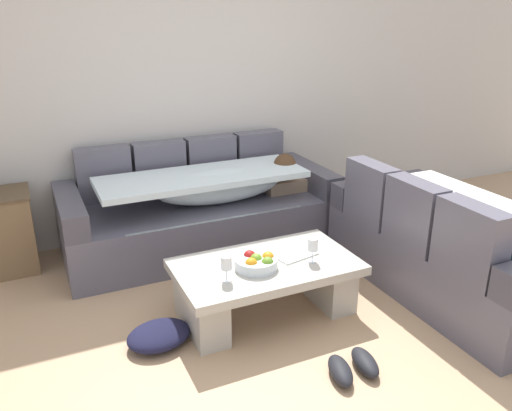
{
  "coord_description": "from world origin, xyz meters",
  "views": [
    {
      "loc": [
        -1.41,
        -2.3,
        1.93
      ],
      "look_at": [
        0.12,
        1.01,
        0.55
      ],
      "focal_mm": 36.06,
      "sensor_mm": 36.0,
      "label": 1
    }
  ],
  "objects_px": {
    "wine_glass_near_left": "(226,264)",
    "open_magazine": "(293,254)",
    "couch_along_wall": "(204,210)",
    "crumpled_garment": "(159,335)",
    "wine_glass_near_right": "(313,246)",
    "couch_near_window": "(449,248)",
    "coffee_table": "(266,282)",
    "fruit_bowl": "(257,262)",
    "pair_of_shoes": "(353,366)"
  },
  "relations": [
    {
      "from": "wine_glass_near_left",
      "to": "open_magazine",
      "type": "height_order",
      "value": "wine_glass_near_left"
    },
    {
      "from": "couch_along_wall",
      "to": "crumpled_garment",
      "type": "relative_size",
      "value": 5.68
    },
    {
      "from": "crumpled_garment",
      "to": "wine_glass_near_right",
      "type": "bearing_deg",
      "value": -3.81
    },
    {
      "from": "couch_along_wall",
      "to": "couch_near_window",
      "type": "height_order",
      "value": "same"
    },
    {
      "from": "couch_near_window",
      "to": "coffee_table",
      "type": "bearing_deg",
      "value": 79.14
    },
    {
      "from": "coffee_table",
      "to": "open_magazine",
      "type": "distance_m",
      "value": 0.27
    },
    {
      "from": "fruit_bowl",
      "to": "couch_near_window",
      "type": "bearing_deg",
      "value": -8.62
    },
    {
      "from": "fruit_bowl",
      "to": "wine_glass_near_right",
      "type": "bearing_deg",
      "value": -10.44
    },
    {
      "from": "fruit_bowl",
      "to": "crumpled_garment",
      "type": "height_order",
      "value": "fruit_bowl"
    },
    {
      "from": "coffee_table",
      "to": "fruit_bowl",
      "type": "xyz_separation_m",
      "value": [
        -0.09,
        -0.04,
        0.18
      ]
    },
    {
      "from": "couch_near_window",
      "to": "crumpled_garment",
      "type": "relative_size",
      "value": 4.53
    },
    {
      "from": "couch_along_wall",
      "to": "open_magazine",
      "type": "distance_m",
      "value": 1.19
    },
    {
      "from": "wine_glass_near_right",
      "to": "crumpled_garment",
      "type": "xyz_separation_m",
      "value": [
        -1.04,
        0.07,
        -0.44
      ]
    },
    {
      "from": "wine_glass_near_left",
      "to": "couch_near_window",
      "type": "bearing_deg",
      "value": -4.85
    },
    {
      "from": "wine_glass_near_left",
      "to": "wine_glass_near_right",
      "type": "xyz_separation_m",
      "value": [
        0.61,
        0.01,
        0.0
      ]
    },
    {
      "from": "couch_near_window",
      "to": "wine_glass_near_left",
      "type": "distance_m",
      "value": 1.69
    },
    {
      "from": "fruit_bowl",
      "to": "crumpled_garment",
      "type": "bearing_deg",
      "value": 179.95
    },
    {
      "from": "pair_of_shoes",
      "to": "wine_glass_near_right",
      "type": "bearing_deg",
      "value": 80.51
    },
    {
      "from": "couch_along_wall",
      "to": "fruit_bowl",
      "type": "xyz_separation_m",
      "value": [
        -0.07,
        -1.24,
        0.09
      ]
    },
    {
      "from": "coffee_table",
      "to": "wine_glass_near_right",
      "type": "height_order",
      "value": "wine_glass_near_right"
    },
    {
      "from": "coffee_table",
      "to": "wine_glass_near_left",
      "type": "distance_m",
      "value": 0.43
    },
    {
      "from": "fruit_bowl",
      "to": "wine_glass_near_left",
      "type": "height_order",
      "value": "wine_glass_near_left"
    },
    {
      "from": "coffee_table",
      "to": "wine_glass_near_left",
      "type": "height_order",
      "value": "wine_glass_near_left"
    },
    {
      "from": "couch_near_window",
      "to": "pair_of_shoes",
      "type": "bearing_deg",
      "value": 113.74
    },
    {
      "from": "pair_of_shoes",
      "to": "crumpled_garment",
      "type": "xyz_separation_m",
      "value": [
        -0.93,
        0.73,
        0.01
      ]
    },
    {
      "from": "fruit_bowl",
      "to": "pair_of_shoes",
      "type": "xyz_separation_m",
      "value": [
        0.26,
        -0.73,
        -0.38
      ]
    },
    {
      "from": "wine_glass_near_left",
      "to": "coffee_table",
      "type": "bearing_deg",
      "value": 19.73
    },
    {
      "from": "wine_glass_near_left",
      "to": "open_magazine",
      "type": "relative_size",
      "value": 0.59
    },
    {
      "from": "wine_glass_near_right",
      "to": "fruit_bowl",
      "type": "bearing_deg",
      "value": 169.56
    },
    {
      "from": "wine_glass_near_right",
      "to": "crumpled_garment",
      "type": "relative_size",
      "value": 0.42
    },
    {
      "from": "coffee_table",
      "to": "fruit_bowl",
      "type": "height_order",
      "value": "fruit_bowl"
    },
    {
      "from": "couch_near_window",
      "to": "fruit_bowl",
      "type": "relative_size",
      "value": 6.47
    },
    {
      "from": "pair_of_shoes",
      "to": "fruit_bowl",
      "type": "bearing_deg",
      "value": 109.54
    },
    {
      "from": "pair_of_shoes",
      "to": "couch_along_wall",
      "type": "bearing_deg",
      "value": 95.41
    },
    {
      "from": "pair_of_shoes",
      "to": "crumpled_garment",
      "type": "bearing_deg",
      "value": 141.6
    },
    {
      "from": "coffee_table",
      "to": "fruit_bowl",
      "type": "bearing_deg",
      "value": -154.23
    },
    {
      "from": "pair_of_shoes",
      "to": "wine_glass_near_left",
      "type": "bearing_deg",
      "value": 127.22
    },
    {
      "from": "crumpled_garment",
      "to": "coffee_table",
      "type": "bearing_deg",
      "value": 3.1
    },
    {
      "from": "couch_along_wall",
      "to": "couch_near_window",
      "type": "distance_m",
      "value": 2.0
    },
    {
      "from": "coffee_table",
      "to": "wine_glass_near_left",
      "type": "bearing_deg",
      "value": -160.27
    },
    {
      "from": "couch_near_window",
      "to": "pair_of_shoes",
      "type": "distance_m",
      "value": 1.31
    },
    {
      "from": "crumpled_garment",
      "to": "couch_along_wall",
      "type": "bearing_deg",
      "value": 59.31
    },
    {
      "from": "fruit_bowl",
      "to": "wine_glass_near_left",
      "type": "distance_m",
      "value": 0.26
    },
    {
      "from": "couch_along_wall",
      "to": "wine_glass_near_left",
      "type": "xyz_separation_m",
      "value": [
        -0.31,
        -1.32,
        0.16
      ]
    },
    {
      "from": "fruit_bowl",
      "to": "crumpled_garment",
      "type": "xyz_separation_m",
      "value": [
        -0.67,
        0.0,
        -0.36
      ]
    },
    {
      "from": "coffee_table",
      "to": "open_magazine",
      "type": "height_order",
      "value": "open_magazine"
    },
    {
      "from": "open_magazine",
      "to": "pair_of_shoes",
      "type": "relative_size",
      "value": 0.8
    },
    {
      "from": "coffee_table",
      "to": "wine_glass_near_left",
      "type": "relative_size",
      "value": 7.23
    },
    {
      "from": "coffee_table",
      "to": "fruit_bowl",
      "type": "relative_size",
      "value": 4.29
    },
    {
      "from": "wine_glass_near_left",
      "to": "open_magazine",
      "type": "xyz_separation_m",
      "value": [
        0.55,
        0.15,
        -0.11
      ]
    }
  ]
}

